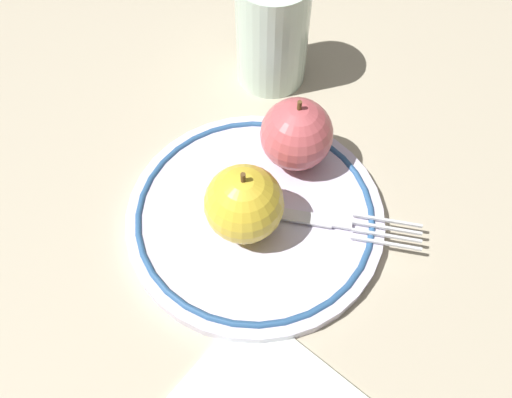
{
  "coord_description": "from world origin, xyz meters",
  "views": [
    {
      "loc": [
        -0.13,
        0.21,
        0.41
      ],
      "look_at": [
        -0.0,
        0.01,
        0.04
      ],
      "focal_mm": 35.0,
      "sensor_mm": 36.0,
      "label": 1
    }
  ],
  "objects_px": {
    "apple_red_whole": "(241,202)",
    "plate": "(256,215)",
    "fork": "(317,220)",
    "drinking_glass": "(272,33)",
    "apple_second_whole": "(294,133)"
  },
  "relations": [
    {
      "from": "fork",
      "to": "plate",
      "type": "bearing_deg",
      "value": -179.75
    },
    {
      "from": "plate",
      "to": "fork",
      "type": "relative_size",
      "value": 1.38
    },
    {
      "from": "fork",
      "to": "drinking_glass",
      "type": "height_order",
      "value": "drinking_glass"
    },
    {
      "from": "fork",
      "to": "drinking_glass",
      "type": "bearing_deg",
      "value": 111.67
    },
    {
      "from": "apple_red_whole",
      "to": "plate",
      "type": "bearing_deg",
      "value": -104.1
    },
    {
      "from": "apple_second_whole",
      "to": "drinking_glass",
      "type": "distance_m",
      "value": 0.13
    },
    {
      "from": "apple_second_whole",
      "to": "drinking_glass",
      "type": "xyz_separation_m",
      "value": [
        0.09,
        -0.1,
        0.01
      ]
    },
    {
      "from": "drinking_glass",
      "to": "apple_second_whole",
      "type": "bearing_deg",
      "value": 129.85
    },
    {
      "from": "apple_second_whole",
      "to": "fork",
      "type": "relative_size",
      "value": 0.45
    },
    {
      "from": "fork",
      "to": "apple_second_whole",
      "type": "bearing_deg",
      "value": 115.96
    },
    {
      "from": "plate",
      "to": "apple_red_whole",
      "type": "bearing_deg",
      "value": 75.9
    },
    {
      "from": "plate",
      "to": "apple_second_whole",
      "type": "distance_m",
      "value": 0.09
    },
    {
      "from": "plate",
      "to": "apple_red_whole",
      "type": "height_order",
      "value": "apple_red_whole"
    },
    {
      "from": "apple_second_whole",
      "to": "fork",
      "type": "bearing_deg",
      "value": 136.63
    },
    {
      "from": "apple_second_whole",
      "to": "plate",
      "type": "bearing_deg",
      "value": 92.78
    }
  ]
}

